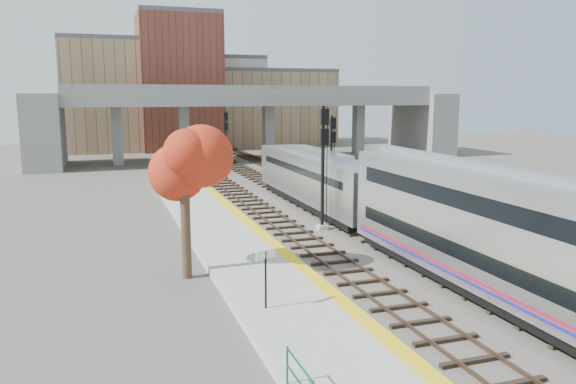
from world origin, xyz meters
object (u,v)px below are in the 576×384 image
object	(u,v)px
signal_mast_near	(323,168)
tree	(184,168)
locomotive	(317,178)
signal_mast_mid	(332,160)
coach	(548,251)
signal_mast_far	(226,143)
car_a	(360,176)
car_c	(375,163)
car_b	(376,166)

from	to	relation	value
signal_mast_near	tree	bearing A→B (deg)	-144.50
locomotive	tree	size ratio (longest dim) A/B	2.78
tree	signal_mast_mid	bearing A→B (deg)	48.11
coach	signal_mast_far	size ratio (longest dim) A/B	3.78
coach	car_a	size ratio (longest dim) A/B	7.74
tree	car_c	world-z (taller)	tree
coach	signal_mast_far	world-z (taller)	signal_mast_far
car_a	car_b	distance (m)	8.13
coach	car_a	world-z (taller)	coach
locomotive	car_c	distance (m)	23.81
locomotive	signal_mast_near	distance (m)	6.93
coach	car_a	xyz separation A→B (m)	(8.62, 33.19, -2.21)
tree	car_b	size ratio (longest dim) A/B	1.81
coach	tree	distance (m)	15.10
tree	car_c	xyz separation A→B (m)	(25.99, 31.94, -4.40)
car_a	signal_mast_near	bearing A→B (deg)	-135.65
signal_mast_mid	signal_mast_far	bearing A→B (deg)	101.86
car_c	tree	bearing A→B (deg)	-101.59
signal_mast_mid	car_b	size ratio (longest dim) A/B	1.78
coach	car_c	bearing A→B (deg)	70.74
signal_mast_far	car_c	bearing A→B (deg)	-9.10
coach	signal_mast_mid	world-z (taller)	signal_mast_mid
signal_mast_mid	tree	xyz separation A→B (m)	(-13.51, -15.07, 1.80)
signal_mast_near	signal_mast_far	size ratio (longest dim) A/B	1.16
signal_mast_mid	coach	bearing A→B (deg)	-94.66
signal_mast_near	signal_mast_mid	size ratio (longest dim) A/B	1.13
signal_mast_mid	car_a	bearing A→B (deg)	52.51
signal_mast_mid	car_a	xyz separation A→B (m)	(6.62, 8.62, -2.70)
locomotive	coach	bearing A→B (deg)	-90.00
signal_mast_far	car_c	size ratio (longest dim) A/B	1.46
signal_mast_mid	signal_mast_near	bearing A→B (deg)	-116.15
signal_mast_far	signal_mast_mid	bearing A→B (deg)	-78.14
signal_mast_near	car_a	bearing A→B (deg)	57.74
signal_mast_far	car_a	size ratio (longest dim) A/B	2.05
signal_mast_mid	car_b	xyz separation A→B (m)	(11.65, 15.01, -2.63)
car_b	car_c	bearing A→B (deg)	52.07
coach	car_c	distance (m)	43.94
signal_mast_mid	car_c	distance (m)	21.15
coach	signal_mast_near	distance (m)	16.38
signal_mast_far	tree	size ratio (longest dim) A/B	0.96
coach	signal_mast_mid	size ratio (longest dim) A/B	3.70
coach	car_a	distance (m)	34.36
signal_mast_mid	tree	world-z (taller)	tree
signal_mast_mid	tree	size ratio (longest dim) A/B	0.98
coach	signal_mast_mid	xyz separation A→B (m)	(2.00, 24.56, 0.50)
coach	car_c	size ratio (longest dim) A/B	5.54
tree	car_b	distance (m)	39.46
locomotive	car_a	distance (m)	13.75
locomotive	coach	distance (m)	22.61
coach	tree	xyz separation A→B (m)	(-11.51, 9.50, 2.30)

